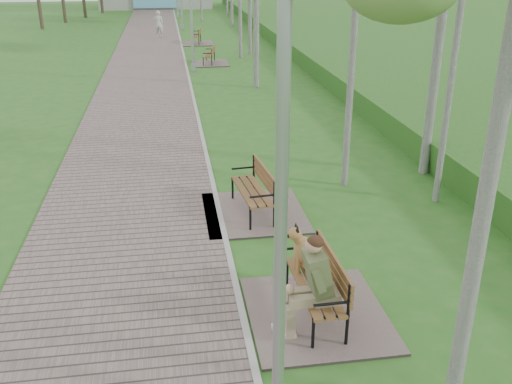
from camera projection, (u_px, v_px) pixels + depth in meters
ground at (258, 383)px, 6.78m from camera, size 120.00×120.00×0.00m
walkway at (147, 64)px, 26.11m from camera, size 3.50×67.00×0.04m
kerb at (185, 63)px, 26.35m from camera, size 0.10×67.00×0.05m
embankment at (444, 62)px, 26.69m from camera, size 14.00×70.00×1.60m
bench_main at (312, 289)px, 7.81m from camera, size 1.92×2.13×1.67m
bench_second at (252, 203)px, 11.09m from camera, size 1.93×2.14×1.18m
bench_third at (209, 60)px, 26.14m from camera, size 1.63×1.81×1.00m
bench_far at (196, 40)px, 31.88m from camera, size 1.74×1.93×1.07m
lamp_post_near at (281, 205)px, 5.27m from camera, size 0.21×0.21×5.51m
lamp_post_second at (191, 9)px, 23.60m from camera, size 0.21×0.21×5.51m
pedestrian_near at (159, 24)px, 34.28m from camera, size 0.62×0.47×1.55m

